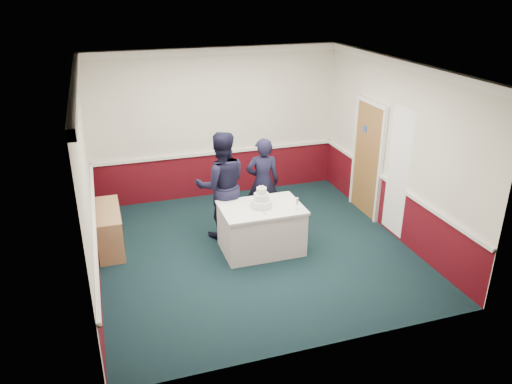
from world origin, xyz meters
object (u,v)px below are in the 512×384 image
object	(u,v)px
cake_knife	(264,212)
person_woman	(263,183)
person_man	(222,185)
wedding_cake	(261,200)
cake_table	(261,228)
sideboard	(109,229)
champagne_flute	(297,202)

from	to	relation	value
cake_knife	person_woman	distance (m)	1.15
person_man	wedding_cake	bearing A→B (deg)	128.79
person_woman	cake_table	bearing A→B (deg)	79.76
sideboard	champagne_flute	world-z (taller)	champagne_flute
sideboard	person_man	distance (m)	2.00
champagne_flute	person_man	xyz separation A→B (m)	(-0.98, 0.98, 0.02)
cake_table	champagne_flute	xyz separation A→B (m)	(0.50, -0.28, 0.53)
sideboard	champagne_flute	size ratio (longest dim) A/B	5.85
champagne_flute	cake_knife	bearing A→B (deg)	171.42
wedding_cake	sideboard	bearing A→B (deg)	160.64
cake_knife	champagne_flute	world-z (taller)	champagne_flute
cake_table	person_woman	bearing A→B (deg)	70.16
cake_knife	person_woman	xyz separation A→B (m)	(0.35, 1.09, 0.03)
wedding_cake	champagne_flute	world-z (taller)	wedding_cake
wedding_cake	champagne_flute	distance (m)	0.57
sideboard	cake_table	world-z (taller)	cake_table
cake_table	champagne_flute	size ratio (longest dim) A/B	6.44
sideboard	person_woman	xyz separation A→B (m)	(2.70, 0.05, 0.47)
sideboard	wedding_cake	distance (m)	2.58
sideboard	cake_knife	size ratio (longest dim) A/B	5.45
sideboard	wedding_cake	xyz separation A→B (m)	(2.38, -0.84, 0.55)
sideboard	person_woman	size ratio (longest dim) A/B	0.73
champagne_flute	person_man	bearing A→B (deg)	134.91
cake_knife	person_man	distance (m)	1.02
wedding_cake	person_man	world-z (taller)	person_man
person_woman	sideboard	bearing A→B (deg)	10.74
wedding_cake	person_man	xyz separation A→B (m)	(-0.48, 0.70, 0.04)
sideboard	cake_knife	bearing A→B (deg)	-23.79
champagne_flute	person_woman	bearing A→B (deg)	98.69
cake_table	person_man	bearing A→B (deg)	124.32
champagne_flute	person_man	distance (m)	1.39
sideboard	cake_knife	distance (m)	2.61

